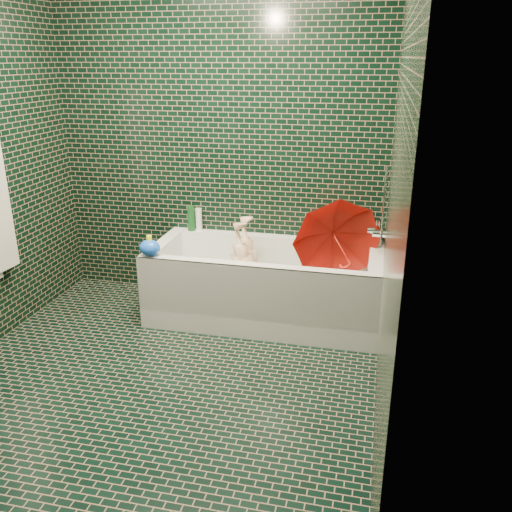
% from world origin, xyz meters
% --- Properties ---
extents(floor, '(2.80, 2.80, 0.00)m').
position_xyz_m(floor, '(0.00, 0.00, 0.00)').
color(floor, black).
rests_on(floor, ground).
extents(wall_back, '(2.80, 0.00, 2.80)m').
position_xyz_m(wall_back, '(0.00, 1.40, 1.25)').
color(wall_back, black).
rests_on(wall_back, floor).
extents(wall_right, '(0.00, 2.80, 2.80)m').
position_xyz_m(wall_right, '(1.30, 0.00, 1.25)').
color(wall_right, black).
rests_on(wall_right, floor).
extents(bathtub, '(1.70, 0.75, 0.55)m').
position_xyz_m(bathtub, '(0.45, 1.01, 0.21)').
color(bathtub, white).
rests_on(bathtub, floor).
extents(bath_mat, '(1.35, 0.47, 0.01)m').
position_xyz_m(bath_mat, '(0.45, 1.02, 0.16)').
color(bath_mat, green).
rests_on(bath_mat, bathtub).
extents(water, '(1.48, 0.53, 0.00)m').
position_xyz_m(water, '(0.45, 1.02, 0.30)').
color(water, silver).
rests_on(water, bathtub).
extents(faucet, '(0.18, 0.19, 0.55)m').
position_xyz_m(faucet, '(1.26, 1.02, 0.77)').
color(faucet, silver).
rests_on(faucet, wall_right).
extents(child, '(0.97, 0.43, 0.33)m').
position_xyz_m(child, '(0.34, 0.99, 0.31)').
color(child, '#D8A987').
rests_on(child, bathtub).
extents(umbrella, '(0.94, 0.87, 0.82)m').
position_xyz_m(umbrella, '(1.00, 1.02, 0.61)').
color(umbrella, red).
rests_on(umbrella, bathtub).
extents(soap_bottle_a, '(0.10, 0.10, 0.26)m').
position_xyz_m(soap_bottle_a, '(1.25, 1.33, 0.55)').
color(soap_bottle_a, white).
rests_on(soap_bottle_a, bathtub).
extents(soap_bottle_b, '(0.11, 0.11, 0.21)m').
position_xyz_m(soap_bottle_b, '(1.20, 1.34, 0.55)').
color(soap_bottle_b, '#551F75').
rests_on(soap_bottle_b, bathtub).
extents(soap_bottle_c, '(0.15, 0.15, 0.16)m').
position_xyz_m(soap_bottle_c, '(1.18, 1.32, 0.55)').
color(soap_bottle_c, '#13441B').
rests_on(soap_bottle_c, bathtub).
extents(bottle_right_tall, '(0.06, 0.06, 0.24)m').
position_xyz_m(bottle_right_tall, '(1.16, 1.35, 0.67)').
color(bottle_right_tall, '#13441B').
rests_on(bottle_right_tall, bathtub).
extents(bottle_right_pump, '(0.06, 0.06, 0.19)m').
position_xyz_m(bottle_right_pump, '(1.25, 1.32, 0.65)').
color(bottle_right_pump, silver).
rests_on(bottle_right_pump, bathtub).
extents(bottle_left_tall, '(0.08, 0.08, 0.20)m').
position_xyz_m(bottle_left_tall, '(-0.23, 1.34, 0.65)').
color(bottle_left_tall, '#13441B').
rests_on(bottle_left_tall, bathtub).
extents(bottle_left_short, '(0.06, 0.06, 0.18)m').
position_xyz_m(bottle_left_short, '(-0.17, 1.37, 0.64)').
color(bottle_left_short, white).
rests_on(bottle_left_short, bathtub).
extents(rubber_duck, '(0.11, 0.08, 0.09)m').
position_xyz_m(rubber_duck, '(1.07, 1.33, 0.59)').
color(rubber_duck, '#FFF51A').
rests_on(rubber_duck, bathtub).
extents(bath_toy, '(0.16, 0.14, 0.15)m').
position_xyz_m(bath_toy, '(-0.31, 0.70, 0.61)').
color(bath_toy, blue).
rests_on(bath_toy, bathtub).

